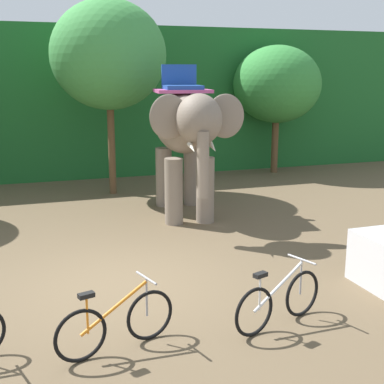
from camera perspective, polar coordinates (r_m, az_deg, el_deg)
name	(u,v)px	position (r m, az deg, el deg)	size (l,w,h in m)	color
ground_plane	(120,284)	(9.22, -7.89, -9.96)	(80.00, 80.00, 0.00)	brown
foliage_hedge	(59,100)	(20.81, -14.41, 9.78)	(36.00, 6.00, 5.13)	#1E6028
tree_center_left	(108,55)	(15.57, -9.15, 14.60)	(3.32, 3.32, 5.64)	brown
tree_left	(277,85)	(19.06, 9.30, 11.55)	(3.11, 3.11, 4.53)	brown
elephant	(185,130)	(12.82, -0.73, 6.82)	(2.17, 4.22, 3.78)	gray
bike_orange	(116,323)	(7.05, -8.30, -14.03)	(1.65, 0.65, 0.92)	black
bike_white	(279,300)	(7.70, 9.52, -11.66)	(1.63, 0.71, 0.92)	black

